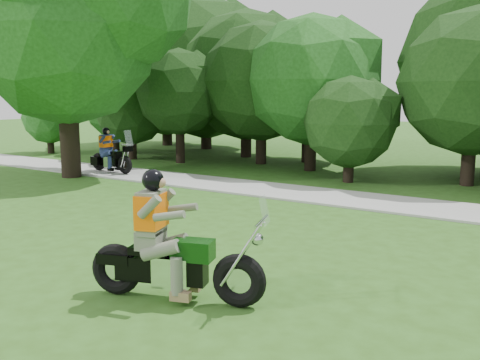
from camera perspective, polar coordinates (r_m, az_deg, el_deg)
The scene contains 6 objects.
ground at distance 8.16m, azimuth -5.63°, elevation -12.00°, with size 100.00×100.00×0.00m, color #2D5317.
walkway at distance 14.99m, azimuth 13.93°, elevation -2.24°, with size 60.00×2.20×0.06m, color #999994.
tree_line at distance 21.07m, azimuth 19.87°, elevation 10.86°, with size 40.44×12.86×7.88m.
big_tree_west at distance 20.14m, azimuth -17.60°, elevation 16.86°, with size 8.64×6.56×9.96m.
chopper_motorcycle at distance 7.77m, azimuth -7.79°, elevation -7.69°, with size 2.61×1.25×1.90m.
touring_motorcycle at distance 20.31m, azimuth -13.81°, elevation 2.52°, with size 2.16×0.69×1.64m.
Camera 1 is at (4.81, -5.90, 2.96)m, focal length 40.00 mm.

